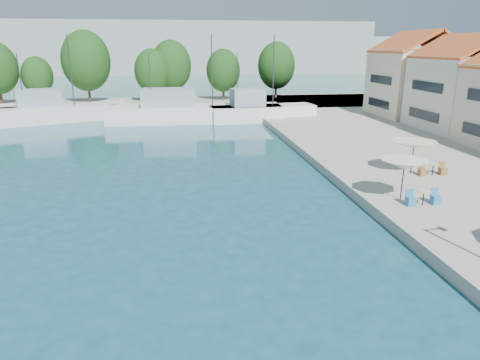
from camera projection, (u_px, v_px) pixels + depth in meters
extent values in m
cube|color=#A8A297|center=(147.00, 105.00, 61.77)|extent=(90.00, 16.00, 0.60)
cube|color=gray|center=(95.00, 48.00, 144.14)|extent=(180.00, 40.00, 16.00)
cube|color=gray|center=(282.00, 53.00, 173.51)|extent=(140.00, 40.00, 12.00)
cube|color=silver|center=(464.00, 93.00, 41.57)|extent=(8.00, 8.50, 7.00)
pyramid|color=#BA4F29|center=(473.00, 36.00, 39.99)|extent=(8.40, 8.80, 1.80)
cube|color=beige|center=(415.00, 83.00, 49.99)|extent=(8.60, 8.50, 7.50)
pyramid|color=#BA4F29|center=(421.00, 33.00, 48.33)|extent=(9.00, 8.80, 1.80)
cube|color=silver|center=(62.00, 115.00, 50.51)|extent=(15.80, 9.23, 2.20)
cube|color=#8899A9|center=(38.00, 98.00, 48.80)|extent=(5.41, 4.52, 2.00)
cylinder|color=#2D2D2D|center=(71.00, 70.00, 49.71)|extent=(0.12, 0.12, 8.00)
cylinder|color=#2D2D2D|center=(20.00, 81.00, 47.48)|extent=(0.10, 0.10, 6.00)
cube|color=silver|center=(196.00, 115.00, 50.44)|extent=(20.40, 6.02, 2.20)
cube|color=#8899A9|center=(169.00, 98.00, 49.49)|extent=(6.21, 4.27, 2.00)
cylinder|color=#2D2D2D|center=(212.00, 71.00, 49.13)|extent=(0.12, 0.12, 8.00)
cylinder|color=#2D2D2D|center=(150.00, 80.00, 48.68)|extent=(0.10, 0.10, 6.00)
cube|color=silver|center=(263.00, 115.00, 50.68)|extent=(12.72, 4.67, 2.20)
cube|color=#8899A9|center=(248.00, 97.00, 49.58)|extent=(3.99, 2.91, 2.00)
cylinder|color=#2D2D2D|center=(273.00, 70.00, 49.47)|extent=(0.12, 0.12, 8.00)
cylinder|color=#2D2D2D|center=(237.00, 80.00, 48.67)|extent=(0.10, 0.10, 6.00)
cylinder|color=#3F2B19|center=(0.00, 90.00, 60.74)|extent=(0.36, 0.36, 3.80)
cylinder|color=#3F2B19|center=(39.00, 92.00, 63.04)|extent=(0.36, 0.36, 2.90)
ellipsoid|color=#163C13|center=(37.00, 76.00, 62.35)|extent=(4.41, 4.41, 5.51)
cylinder|color=#3F2B19|center=(89.00, 86.00, 62.62)|extent=(0.36, 0.36, 4.52)
ellipsoid|color=#163C13|center=(86.00, 61.00, 61.53)|extent=(6.88, 6.88, 8.59)
cylinder|color=#3F2B19|center=(153.00, 90.00, 63.24)|extent=(0.36, 0.36, 3.39)
ellipsoid|color=#163C13|center=(152.00, 71.00, 62.43)|extent=(5.15, 5.15, 6.44)
cylinder|color=#3F2B19|center=(172.00, 87.00, 65.16)|extent=(0.36, 0.36, 3.94)
ellipsoid|color=#163C13|center=(171.00, 66.00, 64.22)|extent=(5.98, 5.98, 7.48)
cylinder|color=#3F2B19|center=(223.00, 89.00, 65.44)|extent=(0.36, 0.36, 3.37)
ellipsoid|color=#163C13|center=(223.00, 71.00, 64.64)|extent=(5.12, 5.12, 6.40)
cylinder|color=#3F2B19|center=(276.00, 85.00, 68.13)|extent=(0.36, 0.36, 3.83)
ellipsoid|color=#163C13|center=(276.00, 66.00, 67.22)|extent=(5.82, 5.82, 7.27)
cylinder|color=black|center=(403.00, 180.00, 22.65)|extent=(0.06, 0.06, 2.19)
cone|color=silver|center=(404.00, 164.00, 22.39)|extent=(2.53, 2.53, 0.50)
cylinder|color=black|center=(412.00, 157.00, 27.62)|extent=(0.06, 0.06, 2.08)
cone|color=beige|center=(414.00, 145.00, 27.38)|extent=(2.96, 2.96, 0.50)
cylinder|color=black|center=(423.00, 198.00, 22.06)|extent=(0.06, 0.06, 0.74)
cylinder|color=#BBB289|center=(424.00, 191.00, 21.95)|extent=(0.70, 0.70, 0.04)
cube|color=teal|center=(435.00, 200.00, 22.20)|extent=(0.42, 0.42, 0.46)
cube|color=teal|center=(410.00, 201.00, 22.01)|extent=(0.42, 0.42, 0.46)
cylinder|color=black|center=(433.00, 170.00, 27.15)|extent=(0.06, 0.06, 0.74)
cylinder|color=#BBB289|center=(434.00, 164.00, 27.04)|extent=(0.70, 0.70, 0.04)
cube|color=brown|center=(443.00, 171.00, 27.29)|extent=(0.42, 0.42, 0.46)
cube|color=brown|center=(422.00, 172.00, 27.10)|extent=(0.42, 0.42, 0.46)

